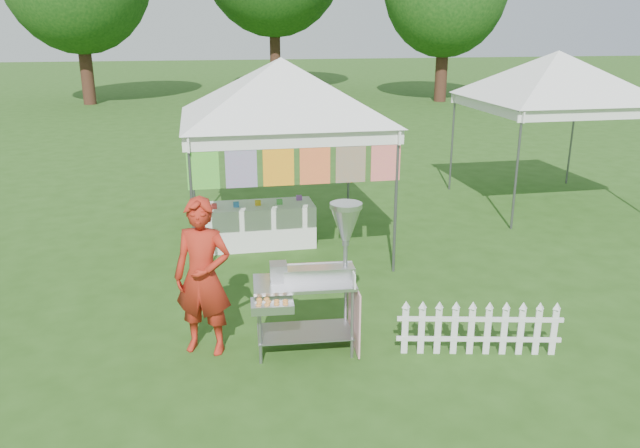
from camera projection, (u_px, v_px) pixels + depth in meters
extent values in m
plane|color=#274D16|center=(328.00, 349.00, 6.99)|extent=(120.00, 120.00, 0.00)
cylinder|color=#59595E|center=(193.00, 214.00, 8.35)|extent=(0.04, 0.04, 2.10)
cylinder|color=#59595E|center=(396.00, 203.00, 8.87)|extent=(0.04, 0.04, 2.10)
cylinder|color=#59595E|center=(192.00, 168.00, 11.00)|extent=(0.04, 0.04, 2.10)
cylinder|color=#59595E|center=(349.00, 162.00, 11.52)|extent=(0.04, 0.04, 2.10)
cube|color=white|center=(297.00, 140.00, 8.32)|extent=(3.00, 0.03, 0.22)
cube|color=white|center=(271.00, 112.00, 10.97)|extent=(3.00, 0.03, 0.22)
pyramid|color=white|center=(281.00, 57.00, 9.34)|extent=(4.24, 4.24, 0.90)
cylinder|color=#59595E|center=(296.00, 134.00, 8.29)|extent=(3.00, 0.03, 0.03)
cube|color=#178B39|center=(203.00, 164.00, 8.17)|extent=(0.42, 0.01, 0.70)
cube|color=#2FB2A5|center=(241.00, 162.00, 8.26)|extent=(0.42, 0.01, 0.70)
cube|color=#F1521A|center=(278.00, 160.00, 8.35)|extent=(0.42, 0.01, 0.70)
cube|color=red|center=(315.00, 159.00, 8.45)|extent=(0.42, 0.01, 0.70)
cube|color=orange|center=(351.00, 157.00, 8.54)|extent=(0.42, 0.01, 0.70)
cube|color=#D41A92|center=(386.00, 156.00, 8.63)|extent=(0.42, 0.01, 0.70)
cylinder|color=#59595E|center=(517.00, 171.00, 10.76)|extent=(0.04, 0.04, 2.10)
cylinder|color=#59595E|center=(452.00, 142.00, 13.41)|extent=(0.04, 0.04, 2.10)
cylinder|color=#59595E|center=(572.00, 138.00, 13.94)|extent=(0.04, 0.04, 2.10)
cube|color=white|center=(598.00, 114.00, 10.73)|extent=(3.00, 0.03, 0.22)
cube|color=white|center=(517.00, 96.00, 13.38)|extent=(3.00, 0.03, 0.22)
pyramid|color=white|center=(559.00, 50.00, 11.75)|extent=(4.24, 4.24, 0.90)
cylinder|color=#59595E|center=(599.00, 109.00, 10.71)|extent=(3.00, 0.03, 0.03)
cylinder|color=#331A12|center=(85.00, 59.00, 27.69)|extent=(0.56, 0.56, 3.96)
cylinder|color=#331A12|center=(275.00, 45.00, 32.95)|extent=(0.56, 0.56, 4.84)
cylinder|color=#331A12|center=(442.00, 63.00, 28.84)|extent=(0.56, 0.56, 3.52)
cylinder|color=gray|center=(260.00, 329.00, 6.57)|extent=(0.04, 0.04, 0.82)
cylinder|color=gray|center=(352.00, 324.00, 6.69)|extent=(0.04, 0.04, 0.82)
cylinder|color=gray|center=(259.00, 311.00, 6.99)|extent=(0.04, 0.04, 0.82)
cylinder|color=gray|center=(346.00, 306.00, 7.11)|extent=(0.04, 0.04, 0.82)
cube|color=gray|center=(305.00, 332.00, 6.89)|extent=(1.07, 0.59, 0.01)
cube|color=#B7B7BC|center=(304.00, 283.00, 6.71)|extent=(1.13, 0.62, 0.04)
cube|color=#B7B7BC|center=(319.00, 273.00, 6.75)|extent=(0.79, 0.28, 0.14)
cube|color=gray|center=(278.00, 272.00, 6.69)|extent=(0.20, 0.21, 0.20)
cylinder|color=gray|center=(346.00, 244.00, 6.68)|extent=(0.05, 0.05, 0.82)
cone|color=#B7B7BC|center=(346.00, 224.00, 6.61)|extent=(0.35, 0.35, 0.36)
cylinder|color=#B7B7BC|center=(346.00, 206.00, 6.55)|extent=(0.37, 0.37, 0.05)
cube|color=#B7B7BC|center=(272.00, 306.00, 6.37)|extent=(0.45, 0.30, 0.09)
cube|color=pink|center=(354.00, 314.00, 6.90)|extent=(0.07, 0.68, 0.74)
cube|color=white|center=(354.00, 280.00, 6.50)|extent=(0.02, 0.13, 0.16)
imported|color=#A62214|center=(203.00, 277.00, 6.71)|extent=(0.75, 0.63, 1.76)
cube|color=white|center=(405.00, 330.00, 6.82)|extent=(0.07, 0.03, 0.56)
cube|color=white|center=(421.00, 330.00, 6.81)|extent=(0.07, 0.03, 0.56)
cube|color=white|center=(438.00, 331.00, 6.81)|extent=(0.07, 0.03, 0.56)
cube|color=white|center=(454.00, 331.00, 6.81)|extent=(0.07, 0.03, 0.56)
cube|color=white|center=(471.00, 331.00, 6.80)|extent=(0.07, 0.03, 0.56)
cube|color=white|center=(487.00, 331.00, 6.80)|extent=(0.07, 0.03, 0.56)
cube|color=white|center=(504.00, 331.00, 6.80)|extent=(0.07, 0.03, 0.56)
cube|color=white|center=(521.00, 331.00, 6.79)|extent=(0.07, 0.03, 0.56)
cube|color=white|center=(537.00, 331.00, 6.79)|extent=(0.07, 0.03, 0.56)
cube|color=white|center=(554.00, 332.00, 6.79)|extent=(0.07, 0.03, 0.56)
cube|color=white|center=(478.00, 339.00, 6.83)|extent=(1.76, 0.41, 0.05)
cube|color=white|center=(480.00, 319.00, 6.76)|extent=(1.76, 0.41, 0.05)
cube|color=white|center=(258.00, 225.00, 10.17)|extent=(1.80, 0.70, 0.69)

